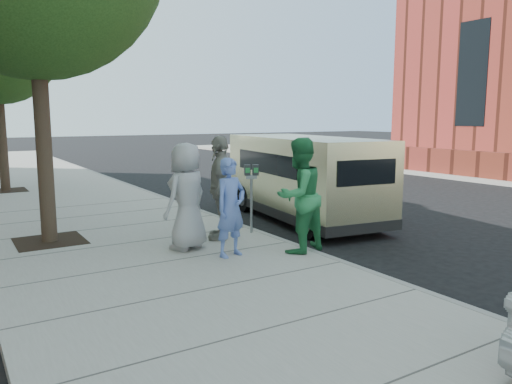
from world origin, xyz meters
The scene contains 9 objects.
ground centered at (0.00, 0.00, 0.00)m, with size 120.00×120.00×0.00m, color black.
sidewalk centered at (-1.00, 0.00, 0.07)m, with size 5.00×60.00×0.15m, color gray.
curb_face centered at (1.44, 0.00, 0.07)m, with size 0.12×60.00×0.16m, color gray.
parking_meter centered at (1.25, 1.00, 1.14)m, with size 0.30×0.19×1.37m.
van centered at (3.31, 2.10, 1.05)m, with size 2.41×5.50×1.97m.
person_officer centered at (0.09, -0.25, 0.97)m, with size 0.60×0.39×1.63m, color #5B75C2.
person_green_shirt centered at (1.20, -0.64, 1.13)m, with size 0.95×0.74×1.95m, color #2A8348.
person_gray_shirt centered at (-0.34, 0.55, 1.08)m, with size 0.91×0.59×1.86m, color #A3A3A6.
person_striped_polo centered at (0.51, 0.90, 1.13)m, with size 1.14×0.48×1.95m, color gray.
Camera 1 is at (-3.83, -7.31, 2.43)m, focal length 35.00 mm.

